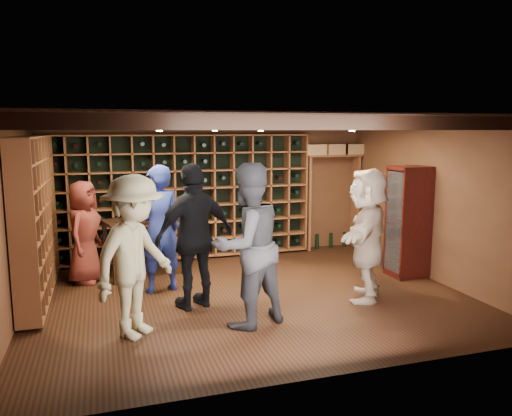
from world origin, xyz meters
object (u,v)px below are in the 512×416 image
object	(u,v)px
man_blue_shirt	(159,229)
guest_beige	(367,234)
display_cabinet	(408,224)
guest_woman_black	(195,236)
guest_red_floral	(84,232)
tasting_table	(144,226)
guest_khaki	(135,257)
man_grey_suit	(248,245)

from	to	relation	value
man_blue_shirt	guest_beige	distance (m)	2.96
display_cabinet	guest_woman_black	distance (m)	3.54
guest_red_floral	tasting_table	world-z (taller)	guest_red_floral
guest_woman_black	guest_khaki	world-z (taller)	guest_woman_black
man_grey_suit	guest_beige	xyz separation A→B (m)	(1.85, 0.44, -0.07)
tasting_table	man_grey_suit	bearing A→B (deg)	-82.75
tasting_table	guest_beige	bearing A→B (deg)	-50.56
guest_red_floral	guest_khaki	xyz separation A→B (m)	(0.61, -2.32, 0.14)
man_blue_shirt	tasting_table	size ratio (longest dim) A/B	1.37
display_cabinet	man_grey_suit	bearing A→B (deg)	-158.22
guest_beige	display_cabinet	bearing A→B (deg)	157.35
guest_beige	guest_red_floral	bearing A→B (deg)	-83.40
man_grey_suit	guest_beige	bearing A→B (deg)	172.24
guest_khaki	guest_red_floral	bearing A→B (deg)	57.95
guest_red_floral	guest_woman_black	distance (m)	2.16
man_grey_suit	guest_khaki	xyz separation A→B (m)	(-1.31, 0.07, -0.06)
guest_woman_black	guest_khaki	distance (m)	1.09
display_cabinet	man_blue_shirt	xyz separation A→B (m)	(-3.90, 0.39, 0.07)
man_blue_shirt	tasting_table	xyz separation A→B (m)	(-0.14, 0.91, -0.11)
guest_red_floral	display_cabinet	bearing A→B (deg)	-80.82
guest_khaki	man_grey_suit	bearing A→B (deg)	-49.86
display_cabinet	guest_woman_black	size ratio (longest dim) A/B	0.91
display_cabinet	guest_red_floral	xyz separation A→B (m)	(-4.95, 1.18, -0.06)
man_blue_shirt	guest_khaki	distance (m)	1.60
man_grey_suit	guest_woman_black	world-z (taller)	man_grey_suit
guest_khaki	display_cabinet	bearing A→B (deg)	-32.01
display_cabinet	guest_beige	xyz separation A→B (m)	(-1.18, -0.77, 0.06)
guest_woman_black	guest_red_floral	bearing A→B (deg)	-67.14
guest_red_floral	tasting_table	bearing A→B (deg)	-59.96
guest_khaki	guest_beige	bearing A→B (deg)	-40.14
display_cabinet	man_blue_shirt	bearing A→B (deg)	174.22
man_grey_suit	guest_khaki	bearing A→B (deg)	-24.14
man_grey_suit	guest_red_floral	xyz separation A→B (m)	(-1.92, 2.39, -0.19)
display_cabinet	man_blue_shirt	size ratio (longest dim) A/B	0.94
man_blue_shirt	tasting_table	distance (m)	0.92
guest_woman_black	display_cabinet	bearing A→B (deg)	168.05
guest_beige	tasting_table	size ratio (longest dim) A/B	1.36
guest_beige	man_blue_shirt	bearing A→B (deg)	-79.23
display_cabinet	guest_khaki	xyz separation A→B (m)	(-4.34, -1.14, 0.07)
display_cabinet	guest_khaki	world-z (taller)	guest_khaki
guest_beige	guest_woman_black	bearing A→B (deg)	-64.50
man_blue_shirt	guest_khaki	bearing A→B (deg)	59.49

